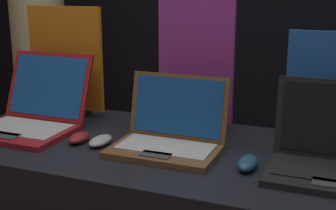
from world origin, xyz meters
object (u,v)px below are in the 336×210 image
(promo_stand_middle, at_px, (196,65))
(promo_stand_front, at_px, (66,63))
(person_bystander, at_px, (41,71))
(laptop_middle, at_px, (170,133))
(mouse_middle, at_px, (101,141))
(laptop_back, at_px, (336,154))
(mouse_front, at_px, (79,138))
(laptop_front, at_px, (32,113))
(mouse_back, at_px, (248,163))

(promo_stand_middle, bearing_deg, promo_stand_front, -178.79)
(promo_stand_middle, distance_m, person_bystander, 1.49)
(laptop_middle, bearing_deg, mouse_middle, -167.88)
(laptop_back, bearing_deg, mouse_front, -177.21)
(laptop_front, bearing_deg, laptop_middle, -0.92)
(mouse_front, xyz_separation_m, promo_stand_front, (-0.25, 0.31, 0.20))
(laptop_front, relative_size, mouse_middle, 3.24)
(mouse_middle, bearing_deg, laptop_middle, 12.12)
(promo_stand_front, xyz_separation_m, mouse_back, (0.86, -0.33, -0.20))
(laptop_back, xyz_separation_m, person_bystander, (-1.81, 1.02, -0.06))
(mouse_front, distance_m, mouse_back, 0.61)
(mouse_middle, xyz_separation_m, laptop_back, (0.77, 0.04, 0.05))
(person_bystander, bearing_deg, laptop_middle, -38.16)
(promo_stand_middle, bearing_deg, laptop_back, -27.78)
(promo_stand_front, relative_size, person_bystander, 0.26)
(promo_stand_middle, relative_size, laptop_back, 1.34)
(mouse_middle, bearing_deg, mouse_back, -2.61)
(laptop_front, xyz_separation_m, laptop_middle, (0.57, -0.01, -0.01))
(mouse_middle, relative_size, laptop_back, 0.31)
(promo_stand_middle, height_order, person_bystander, person_bystander)
(promo_stand_front, distance_m, person_bystander, 1.05)
(laptop_back, relative_size, mouse_back, 3.26)
(laptop_middle, xyz_separation_m, promo_stand_middle, (0.00, 0.27, 0.19))
(promo_stand_middle, xyz_separation_m, laptop_back, (0.53, -0.28, -0.18))
(promo_stand_front, relative_size, laptop_back, 1.19)
(laptop_front, relative_size, mouse_back, 3.25)
(mouse_middle, height_order, laptop_back, laptop_back)
(mouse_middle, relative_size, promo_stand_middle, 0.23)
(laptop_front, distance_m, promo_stand_middle, 0.65)
(mouse_front, relative_size, mouse_back, 0.87)
(laptop_front, bearing_deg, mouse_front, -15.00)
(promo_stand_front, xyz_separation_m, person_bystander, (-0.70, 0.75, -0.21))
(mouse_front, xyz_separation_m, mouse_middle, (0.08, 0.01, -0.00))
(mouse_front, xyz_separation_m, promo_stand_middle, (0.32, 0.32, 0.23))
(mouse_middle, bearing_deg, person_bystander, 134.48)
(laptop_middle, relative_size, person_bystander, 0.20)
(laptop_back, relative_size, person_bystander, 0.22)
(mouse_front, height_order, mouse_back, mouse_back)
(person_bystander, bearing_deg, mouse_front, -48.09)
(promo_stand_front, distance_m, laptop_back, 1.15)
(promo_stand_front, distance_m, mouse_middle, 0.50)
(mouse_back, bearing_deg, laptop_front, 174.36)
(laptop_front, bearing_deg, mouse_back, -5.64)
(mouse_middle, xyz_separation_m, mouse_back, (0.53, -0.02, 0.00))
(laptop_front, bearing_deg, promo_stand_middle, 24.06)
(laptop_front, height_order, laptop_middle, laptop_front)
(mouse_middle, xyz_separation_m, promo_stand_middle, (0.24, 0.32, 0.23))
(promo_stand_front, height_order, person_bystander, person_bystander)
(laptop_middle, bearing_deg, promo_stand_middle, 90.00)
(promo_stand_front, relative_size, laptop_middle, 1.28)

